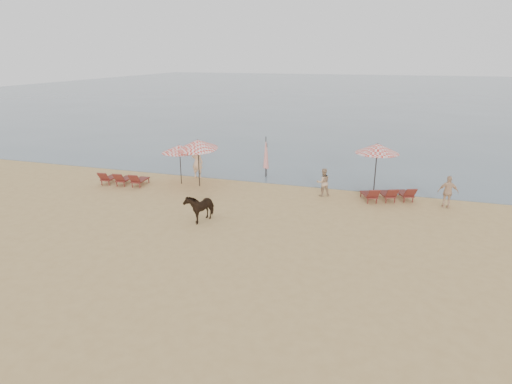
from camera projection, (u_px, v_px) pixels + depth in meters
The scene contains 13 objects.
ground at pixel (214, 262), 15.30m from camera, with size 120.00×120.00×0.00m, color tan.
sea at pixel (365, 90), 87.89m from camera, with size 160.00×140.00×0.06m, color #51606B.
lounger_cluster_left at pixel (123, 179), 24.20m from camera, with size 2.56×1.63×0.54m.
lounger_cluster_right at pixel (388, 194), 21.56m from camera, with size 2.79×2.25×0.53m.
umbrella_open_left_a at pixel (180, 149), 23.94m from camera, with size 1.99×1.99×2.27m.
umbrella_open_left_b at pixel (198, 144), 23.36m from camera, with size 2.17×2.21×2.77m.
umbrella_open_right at pixel (377, 148), 22.03m from camera, with size 2.24×2.24×2.74m.
umbrella_closed_left at pixel (266, 153), 25.31m from camera, with size 0.30×0.30×2.49m.
umbrella_closed_right at pixel (267, 156), 25.60m from camera, with size 0.25×0.25×2.07m.
cow at pixel (200, 207), 18.98m from camera, with size 0.69×1.51×1.28m, color black.
beachgoer_left at pixel (197, 162), 25.44m from camera, with size 0.72×0.47×1.96m, color #DFB48B.
beachgoer_right_a at pixel (323, 182), 22.24m from camera, with size 0.72×0.56×1.48m, color tan.
beachgoer_right_b at pixel (448, 192), 20.48m from camera, with size 0.93×0.39×1.59m, color #D3A984.
Camera 1 is at (5.57, -12.69, 7.10)m, focal length 30.00 mm.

